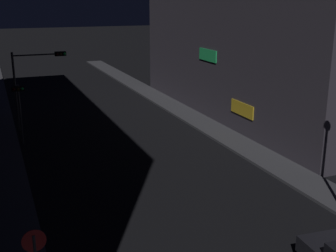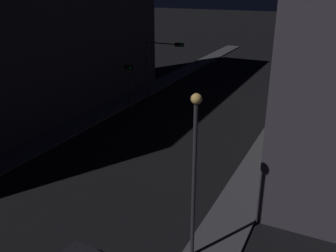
# 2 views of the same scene
# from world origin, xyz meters

# --- Properties ---
(sidewalk_right) EXTENTS (2.19, 64.65, 0.16)m
(sidewalk_right) POSITION_xyz_m (7.25, 30.33, 0.08)
(sidewalk_right) COLOR #424247
(sidewalk_right) RESTS_ON ground_plane
(building_facade_right) EXTENTS (6.46, 26.65, 10.97)m
(building_facade_right) POSITION_xyz_m (11.53, 27.03, 5.48)
(building_facade_right) COLOR #3D3842
(building_facade_right) RESTS_ON ground_plane
(traffic_light_overhead) EXTENTS (3.78, 0.42, 5.67)m
(traffic_light_overhead) POSITION_xyz_m (-4.55, 28.96, 4.05)
(traffic_light_overhead) COLOR #2D2D33
(traffic_light_overhead) RESTS_ON ground_plane
(traffic_light_left_kerb) EXTENTS (0.80, 0.42, 3.99)m
(traffic_light_left_kerb) POSITION_xyz_m (-5.90, 25.62, 2.84)
(traffic_light_left_kerb) COLOR #2D2D33
(traffic_light_left_kerb) RESTS_ON ground_plane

